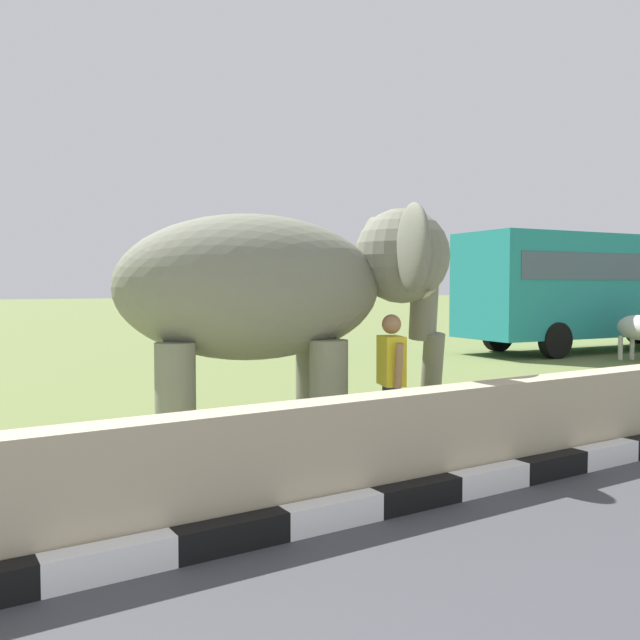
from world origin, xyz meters
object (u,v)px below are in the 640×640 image
at_px(bus_teal, 603,283).
at_px(elephant, 280,292).
at_px(person_handler, 391,376).
at_px(cow_near, 639,329).

bearing_deg(bus_teal, elephant, -157.69).
bearing_deg(bus_teal, person_handler, -153.56).
distance_m(person_handler, bus_teal, 15.12).
height_order(elephant, bus_teal, bus_teal).
bearing_deg(elephant, bus_teal, 22.31).
bearing_deg(person_handler, cow_near, 20.02).
bearing_deg(bus_teal, cow_near, -128.47).
height_order(person_handler, cow_near, person_handler).
relative_size(bus_teal, cow_near, 5.22).
xyz_separation_m(elephant, bus_teal, (14.58, 5.98, 0.16)).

